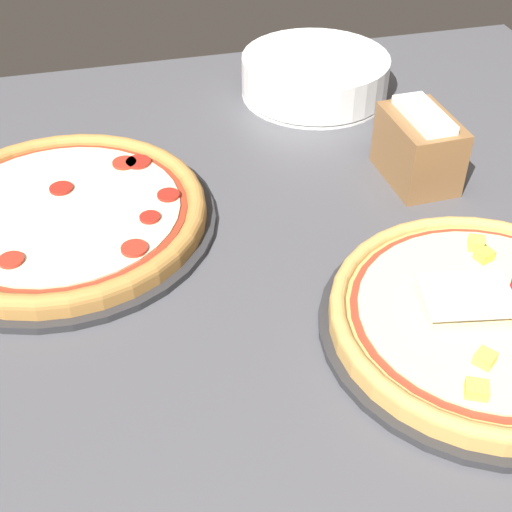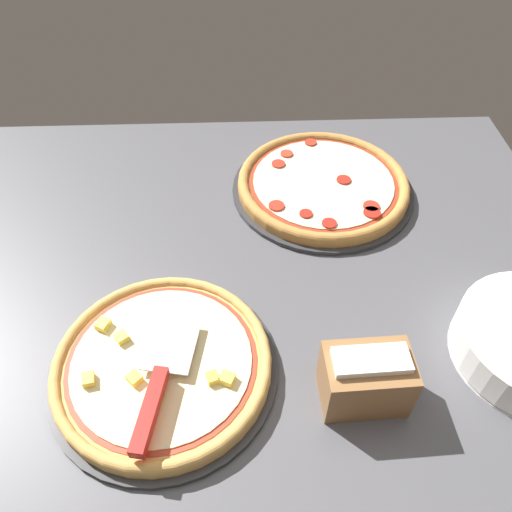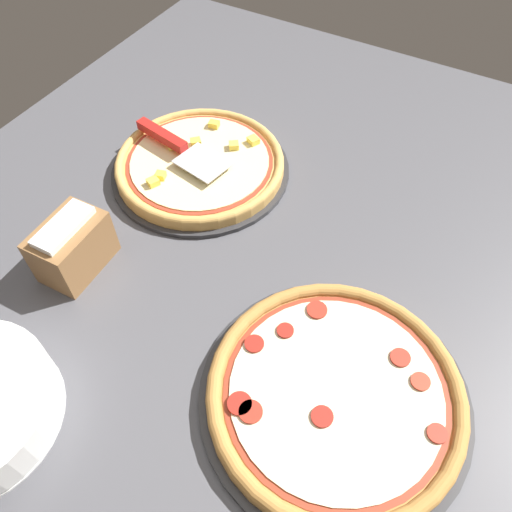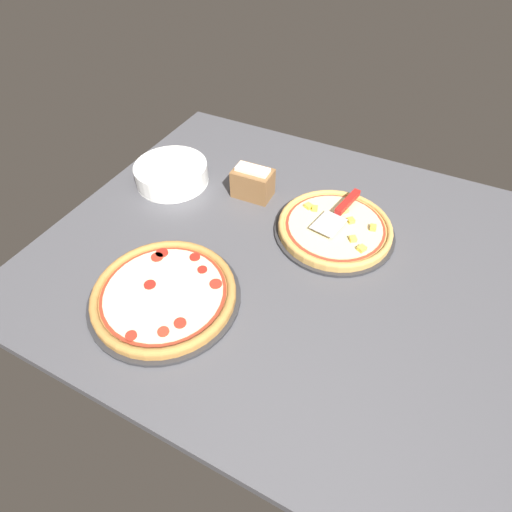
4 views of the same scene
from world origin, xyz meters
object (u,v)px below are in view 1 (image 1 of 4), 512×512
object	(u,v)px
pizza_front	(487,316)
plate_stack	(315,76)
napkin_holder	(419,147)
pizza_back	(63,213)

from	to	relation	value
pizza_front	plate_stack	world-z (taller)	plate_stack
napkin_holder	pizza_back	bearing A→B (deg)	89.45
plate_stack	pizza_back	bearing A→B (deg)	122.80
pizza_front	pizza_back	size ratio (longest dim) A/B	0.92
pizza_back	plate_stack	distance (cm)	52.67
pizza_front	napkin_holder	size ratio (longest dim) A/B	2.63
pizza_front	pizza_back	distance (cm)	55.00
pizza_back	pizza_front	bearing A→B (deg)	-125.27
napkin_holder	pizza_front	bearing A→B (deg)	170.07
pizza_front	pizza_back	bearing A→B (deg)	54.73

